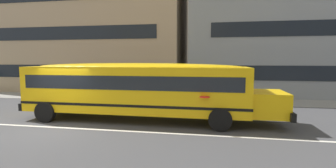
% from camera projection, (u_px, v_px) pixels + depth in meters
% --- Properties ---
extents(ground_plane, '(400.00, 400.00, 0.00)m').
position_uv_depth(ground_plane, '(55.00, 127.00, 10.31)').
color(ground_plane, '#424244').
extents(sidewalk_far, '(120.00, 3.00, 0.01)m').
position_uv_depth(sidewalk_far, '(123.00, 98.00, 18.24)').
color(sidewalk_far, gray).
rests_on(sidewalk_far, ground_plane).
extents(lane_centreline, '(110.00, 0.16, 0.01)m').
position_uv_depth(lane_centreline, '(55.00, 127.00, 10.31)').
color(lane_centreline, silver).
rests_on(lane_centreline, ground_plane).
extents(school_bus, '(12.23, 2.96, 2.73)m').
position_uv_depth(school_bus, '(140.00, 86.00, 11.42)').
color(school_bus, yellow).
rests_on(school_bus, ground_plane).
extents(apartment_block_far_left, '(19.62, 10.90, 13.30)m').
position_uv_depth(apartment_block_far_left, '(92.00, 24.00, 25.38)').
color(apartment_block_far_left, tan).
rests_on(apartment_block_far_left, ground_plane).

